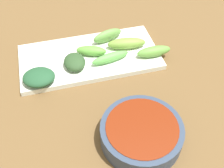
% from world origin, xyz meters
% --- Properties ---
extents(tabletop, '(2.10, 2.10, 0.02)m').
position_xyz_m(tabletop, '(0.00, 0.00, 0.01)').
color(tabletop, brown).
rests_on(tabletop, ground).
extents(sauce_bowl, '(0.15, 0.15, 0.04)m').
position_xyz_m(sauce_bowl, '(-0.12, -0.03, 0.04)').
color(sauce_bowl, '#34435B').
rests_on(sauce_bowl, tabletop).
extents(serving_plate, '(0.16, 0.32, 0.01)m').
position_xyz_m(serving_plate, '(0.12, 0.01, 0.03)').
color(serving_plate, white).
rests_on(serving_plate, tabletop).
extents(broccoli_leafy_0, '(0.06, 0.05, 0.02)m').
position_xyz_m(broccoli_leafy_0, '(0.09, 0.05, 0.04)').
color(broccoli_leafy_0, '#2F4E2A').
rests_on(broccoli_leafy_0, serving_plate).
extents(broccoli_stalk_1, '(0.05, 0.07, 0.02)m').
position_xyz_m(broccoli_stalk_1, '(0.12, 0.01, 0.04)').
color(broccoli_stalk_1, '#61A93E').
rests_on(broccoli_stalk_1, serving_plate).
extents(broccoli_stalk_2, '(0.04, 0.09, 0.02)m').
position_xyz_m(broccoli_stalk_2, '(0.09, -0.03, 0.04)').
color(broccoli_stalk_2, '#5FB34F').
rests_on(broccoli_stalk_2, serving_plate).
extents(broccoli_stalk_3, '(0.04, 0.09, 0.03)m').
position_xyz_m(broccoli_stalk_3, '(0.12, -0.08, 0.04)').
color(broccoli_stalk_3, '#7AA340').
rests_on(broccoli_stalk_3, serving_plate).
extents(broccoli_leafy_4, '(0.07, 0.08, 0.02)m').
position_xyz_m(broccoli_leafy_4, '(0.06, 0.13, 0.04)').
color(broccoli_leafy_4, '#245432').
rests_on(broccoli_leafy_4, serving_plate).
extents(broccoli_stalk_5, '(0.03, 0.08, 0.02)m').
position_xyz_m(broccoli_stalk_5, '(0.08, -0.13, 0.04)').
color(broccoli_stalk_5, '#64A041').
rests_on(broccoli_stalk_5, serving_plate).
extents(broccoli_stalk_6, '(0.04, 0.08, 0.03)m').
position_xyz_m(broccoli_stalk_6, '(0.16, -0.04, 0.05)').
color(broccoli_stalk_6, '#689F4A').
rests_on(broccoli_stalk_6, serving_plate).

